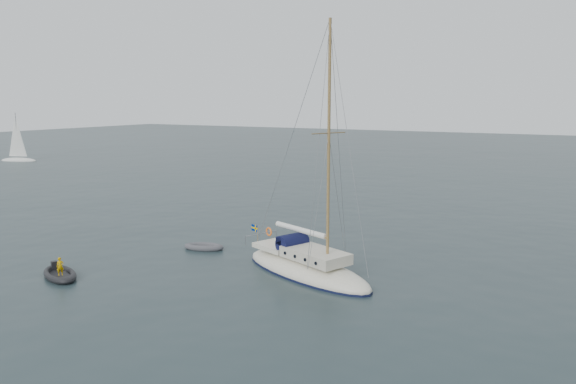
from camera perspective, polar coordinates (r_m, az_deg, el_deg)
The scene contains 5 objects.
ground at distance 33.18m, azimuth 2.12°, elevation -8.37°, with size 300.00×300.00×0.00m, color black.
sailboat at distance 32.94m, azimuth 1.89°, elevation -6.44°, with size 10.52×3.15×14.99m.
dinghy at distance 38.88m, azimuth -8.54°, elevation -5.53°, with size 2.77×1.25×0.40m.
rib at distance 35.14m, azimuth -22.18°, elevation -7.71°, with size 3.49×1.59×1.24m.
distant_yacht_a at distance 103.06m, azimuth -25.83°, elevation 4.84°, with size 6.37×3.40×8.44m.
Camera 1 is at (14.17, -28.25, 10.12)m, focal length 35.00 mm.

